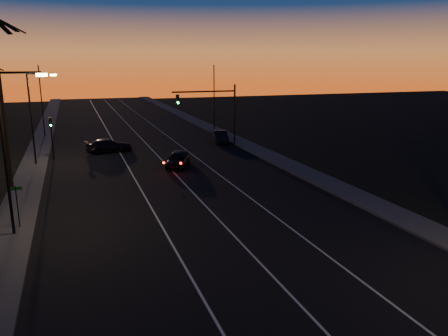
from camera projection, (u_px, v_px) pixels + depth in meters
name	position (u px, v px, depth m)	size (l,w,h in m)	color
road	(171.00, 176.00, 36.84)	(20.00, 170.00, 0.01)	black
sidewalk_left	(26.00, 187.00, 33.25)	(2.40, 170.00, 0.16)	#3D3D3A
sidewalk_right	(289.00, 165.00, 40.40)	(2.40, 170.00, 0.16)	#3D3D3A
lane_stripe_left	(135.00, 179.00, 35.88)	(0.12, 160.00, 0.01)	silver
lane_stripe_mid	(176.00, 175.00, 37.00)	(0.12, 160.00, 0.01)	silver
lane_stripe_right	(216.00, 172.00, 38.11)	(0.12, 160.00, 0.01)	silver
palm_far	(0.00, 87.00, 31.14)	(4.25, 4.16, 12.53)	black
streetlight_left_near	(9.00, 141.00, 22.99)	(2.55, 0.26, 9.00)	black
streetlight_left_far	(34.00, 111.00, 39.57)	(2.55, 0.26, 8.50)	black
street_sign	(17.00, 202.00, 24.74)	(0.70, 0.06, 2.60)	black
signal_mast	(214.00, 106.00, 47.15)	(7.10, 0.41, 7.00)	black
signal_post	(51.00, 131.00, 42.28)	(0.28, 0.37, 4.20)	black
far_pole_left	(42.00, 101.00, 55.20)	(0.14, 0.14, 9.00)	black
far_pole_right	(214.00, 99.00, 59.47)	(0.14, 0.14, 9.00)	black
lead_car	(178.00, 159.00, 39.77)	(3.52, 5.08, 1.48)	black
right_car	(221.00, 137.00, 51.79)	(2.37, 4.51, 1.41)	black
cross_car	(109.00, 146.00, 46.28)	(5.14, 2.78, 1.41)	black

